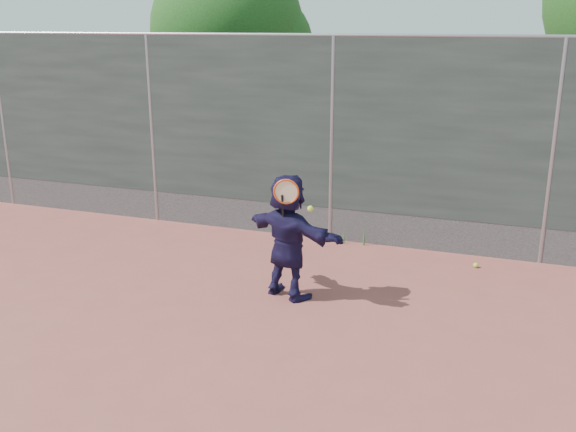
% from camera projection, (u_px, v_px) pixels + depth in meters
% --- Properties ---
extents(ground, '(80.00, 80.00, 0.00)m').
position_uv_depth(ground, '(237.00, 342.00, 6.63)').
color(ground, '#9E4C42').
rests_on(ground, ground).
extents(player, '(1.46, 0.95, 1.51)m').
position_uv_depth(player, '(288.00, 236.00, 7.55)').
color(player, '#1B153C').
rests_on(player, ground).
extents(ball_ground, '(0.07, 0.07, 0.07)m').
position_uv_depth(ball_ground, '(476.00, 265.00, 8.63)').
color(ball_ground, '#BBE633').
rests_on(ball_ground, ground).
extents(fence, '(20.00, 0.06, 3.03)m').
position_uv_depth(fence, '(332.00, 136.00, 9.33)').
color(fence, '#38423D').
rests_on(fence, ground).
extents(swing_action, '(0.48, 0.17, 0.51)m').
position_uv_depth(swing_action, '(288.00, 195.00, 7.18)').
color(swing_action, '#CC4613').
rests_on(swing_action, ground).
extents(tree_left, '(3.15, 3.00, 4.53)m').
position_uv_depth(tree_left, '(236.00, 34.00, 12.60)').
color(tree_left, '#382314').
rests_on(tree_left, ground).
extents(weed_clump, '(0.68, 0.07, 0.30)m').
position_uv_depth(weed_clump, '(347.00, 235.00, 9.55)').
color(weed_clump, '#387226').
rests_on(weed_clump, ground).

